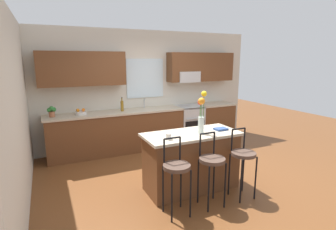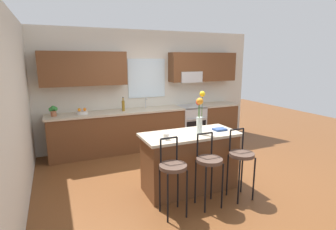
{
  "view_description": "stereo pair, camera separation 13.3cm",
  "coord_description": "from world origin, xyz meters",
  "px_view_note": "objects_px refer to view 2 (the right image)",
  "views": [
    {
      "loc": [
        -2.17,
        -3.91,
        2.04
      ],
      "look_at": [
        -0.08,
        0.55,
        1.0
      ],
      "focal_mm": 28.3,
      "sensor_mm": 36.0,
      "label": 1
    },
    {
      "loc": [
        -2.05,
        -3.97,
        2.04
      ],
      "look_at": [
        -0.08,
        0.55,
        1.0
      ],
      "focal_mm": 28.3,
      "sensor_mm": 36.0,
      "label": 2
    }
  ],
  "objects_px": {
    "kitchen_island": "(190,161)",
    "flower_vase": "(200,112)",
    "bar_stool_near": "(173,170)",
    "bar_stool_far": "(241,158)",
    "fruit_bowl_oranges": "(82,112)",
    "potted_plant_small": "(53,111)",
    "cookbook": "(220,129)",
    "oven_range": "(190,124)",
    "bar_stool_middle": "(209,163)",
    "bottle_olive_oil": "(123,105)",
    "mug_ceramic": "(166,136)"
  },
  "relations": [
    {
      "from": "fruit_bowl_oranges",
      "to": "bottle_olive_oil",
      "type": "distance_m",
      "value": 0.88
    },
    {
      "from": "kitchen_island",
      "to": "flower_vase",
      "type": "xyz_separation_m",
      "value": [
        0.12,
        -0.08,
        0.8
      ]
    },
    {
      "from": "oven_range",
      "to": "bar_stool_near",
      "type": "xyz_separation_m",
      "value": [
        -1.73,
        -2.73,
        0.18
      ]
    },
    {
      "from": "bar_stool_near",
      "to": "mug_ceramic",
      "type": "bearing_deg",
      "value": 78.9
    },
    {
      "from": "bottle_olive_oil",
      "to": "potted_plant_small",
      "type": "bearing_deg",
      "value": 179.99
    },
    {
      "from": "bar_stool_middle",
      "to": "flower_vase",
      "type": "height_order",
      "value": "flower_vase"
    },
    {
      "from": "mug_ceramic",
      "to": "potted_plant_small",
      "type": "bearing_deg",
      "value": 121.86
    },
    {
      "from": "bar_stool_middle",
      "to": "bar_stool_far",
      "type": "bearing_deg",
      "value": 0.0
    },
    {
      "from": "bar_stool_middle",
      "to": "potted_plant_small",
      "type": "bearing_deg",
      "value": 124.93
    },
    {
      "from": "fruit_bowl_oranges",
      "to": "flower_vase",
      "type": "bearing_deg",
      "value": -56.7
    },
    {
      "from": "oven_range",
      "to": "cookbook",
      "type": "bearing_deg",
      "value": -106.74
    },
    {
      "from": "bar_stool_middle",
      "to": "flower_vase",
      "type": "distance_m",
      "value": 0.8
    },
    {
      "from": "oven_range",
      "to": "bar_stool_near",
      "type": "height_order",
      "value": "bar_stool_near"
    },
    {
      "from": "mug_ceramic",
      "to": "cookbook",
      "type": "xyz_separation_m",
      "value": [
        0.99,
        0.11,
        -0.03
      ]
    },
    {
      "from": "bar_stool_middle",
      "to": "bar_stool_far",
      "type": "distance_m",
      "value": 0.55
    },
    {
      "from": "cookbook",
      "to": "flower_vase",
      "type": "bearing_deg",
      "value": -174.45
    },
    {
      "from": "oven_range",
      "to": "mug_ceramic",
      "type": "height_order",
      "value": "mug_ceramic"
    },
    {
      "from": "kitchen_island",
      "to": "oven_range",
      "type": "bearing_deg",
      "value": 61.41
    },
    {
      "from": "bar_stool_middle",
      "to": "cookbook",
      "type": "height_order",
      "value": "bar_stool_middle"
    },
    {
      "from": "bottle_olive_oil",
      "to": "flower_vase",
      "type": "bearing_deg",
      "value": -74.87
    },
    {
      "from": "bar_stool_middle",
      "to": "cookbook",
      "type": "relative_size",
      "value": 5.21
    },
    {
      "from": "mug_ceramic",
      "to": "bottle_olive_oil",
      "type": "bearing_deg",
      "value": 90.69
    },
    {
      "from": "fruit_bowl_oranges",
      "to": "kitchen_island",
      "type": "bearing_deg",
      "value": -57.93
    },
    {
      "from": "bar_stool_far",
      "to": "flower_vase",
      "type": "distance_m",
      "value": 0.9
    },
    {
      "from": "potted_plant_small",
      "to": "bar_stool_far",
      "type": "bearing_deg",
      "value": -48.06
    },
    {
      "from": "cookbook",
      "to": "mug_ceramic",
      "type": "bearing_deg",
      "value": -173.72
    },
    {
      "from": "bottle_olive_oil",
      "to": "bar_stool_middle",
      "type": "bearing_deg",
      "value": -79.76
    },
    {
      "from": "flower_vase",
      "to": "bottle_olive_oil",
      "type": "distance_m",
      "value": 2.36
    },
    {
      "from": "bar_stool_middle",
      "to": "fruit_bowl_oranges",
      "type": "distance_m",
      "value": 3.09
    },
    {
      "from": "kitchen_island",
      "to": "fruit_bowl_oranges",
      "type": "relative_size",
      "value": 6.33
    },
    {
      "from": "flower_vase",
      "to": "potted_plant_small",
      "type": "xyz_separation_m",
      "value": [
        -2.04,
        2.27,
        -0.22
      ]
    },
    {
      "from": "fruit_bowl_oranges",
      "to": "potted_plant_small",
      "type": "height_order",
      "value": "potted_plant_small"
    },
    {
      "from": "bar_stool_far",
      "to": "potted_plant_small",
      "type": "relative_size",
      "value": 4.8
    },
    {
      "from": "oven_range",
      "to": "bottle_olive_oil",
      "type": "distance_m",
      "value": 1.78
    },
    {
      "from": "bar_stool_near",
      "to": "bottle_olive_oil",
      "type": "bearing_deg",
      "value": 88.9
    },
    {
      "from": "bar_stool_far",
      "to": "flower_vase",
      "type": "height_order",
      "value": "flower_vase"
    },
    {
      "from": "mug_ceramic",
      "to": "flower_vase",
      "type": "bearing_deg",
      "value": 6.78
    },
    {
      "from": "flower_vase",
      "to": "cookbook",
      "type": "distance_m",
      "value": 0.52
    },
    {
      "from": "oven_range",
      "to": "bottle_olive_oil",
      "type": "relative_size",
      "value": 3.0
    },
    {
      "from": "oven_range",
      "to": "bar_stool_far",
      "type": "xyz_separation_m",
      "value": [
        -0.63,
        -2.73,
        0.18
      ]
    },
    {
      "from": "flower_vase",
      "to": "potted_plant_small",
      "type": "bearing_deg",
      "value": 131.94
    },
    {
      "from": "kitchen_island",
      "to": "bar_stool_middle",
      "type": "bearing_deg",
      "value": -90.0
    },
    {
      "from": "flower_vase",
      "to": "cookbook",
      "type": "height_order",
      "value": "flower_vase"
    },
    {
      "from": "cookbook",
      "to": "kitchen_island",
      "type": "bearing_deg",
      "value": 175.9
    },
    {
      "from": "oven_range",
      "to": "flower_vase",
      "type": "xyz_separation_m",
      "value": [
        -1.07,
        -2.24,
        0.8
      ]
    },
    {
      "from": "bar_stool_near",
      "to": "bar_stool_far",
      "type": "relative_size",
      "value": 1.0
    },
    {
      "from": "fruit_bowl_oranges",
      "to": "potted_plant_small",
      "type": "bearing_deg",
      "value": 179.98
    },
    {
      "from": "kitchen_island",
      "to": "bar_stool_near",
      "type": "bearing_deg",
      "value": -134.51
    },
    {
      "from": "oven_range",
      "to": "mug_ceramic",
      "type": "xyz_separation_m",
      "value": [
        -1.65,
        -2.31,
        0.51
      ]
    },
    {
      "from": "kitchen_island",
      "to": "bar_stool_far",
      "type": "distance_m",
      "value": 0.8
    }
  ]
}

